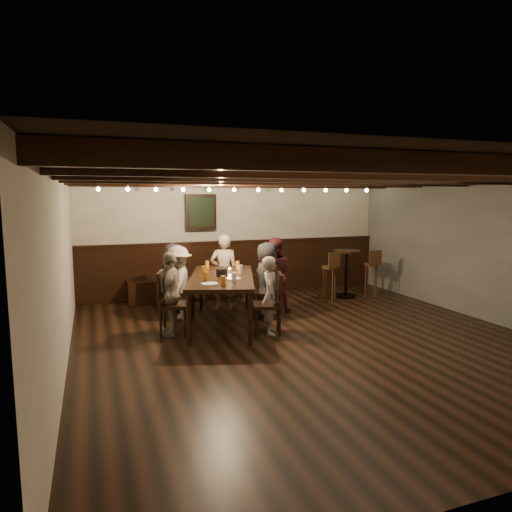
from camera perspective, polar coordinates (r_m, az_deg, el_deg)
name	(u,v)px	position (r m, az deg, el deg)	size (l,w,h in m)	color
room	(243,251)	(8.37, -1.59, 0.67)	(7.00, 7.00, 7.00)	black
dining_table	(222,280)	(7.28, -4.29, -3.00)	(1.59, 2.36, 0.81)	black
chair_left_near	(181,302)	(7.87, -9.41, -5.66)	(0.54, 0.54, 0.95)	black
chair_left_far	(173,315)	(7.00, -10.33, -7.31)	(0.55, 0.55, 0.96)	black
chair_right_near	(265,301)	(7.82, 1.16, -5.71)	(0.53, 0.53, 0.92)	black
chair_right_far	(269,315)	(6.95, 1.60, -7.40)	(0.53, 0.53, 0.92)	black
person_bench_left	(173,278)	(8.26, -10.31, -2.70)	(0.61, 0.40, 1.25)	#2B2C2E
person_bench_centre	(224,272)	(8.32, -4.03, -2.03)	(0.51, 0.33, 1.39)	gray
person_bench_right	(274,275)	(8.20, 2.25, -2.34)	(0.65, 0.51, 1.34)	#5A1E26
person_left_near	(178,282)	(7.80, -9.68, -3.28)	(0.81, 0.46, 1.25)	#9F9386
person_left_far	(170,293)	(6.93, -10.64, -4.62)	(0.74, 0.31, 1.26)	#9F937F
person_right_near	(267,280)	(7.75, 1.40, -3.05)	(0.64, 0.41, 1.30)	#252528
person_right_far	(271,295)	(6.88, 1.87, -4.92)	(0.43, 0.28, 1.18)	gray
pint_a	(207,265)	(7.96, -6.13, -1.11)	(0.07, 0.07, 0.14)	#BF7219
pint_b	(238,265)	(7.89, -2.31, -1.15)	(0.07, 0.07, 0.14)	#BF7219
pint_c	(203,271)	(7.37, -6.60, -1.81)	(0.07, 0.07, 0.14)	#BF7219
pint_d	(241,269)	(7.45, -1.94, -1.67)	(0.07, 0.07, 0.14)	silver
pint_e	(206,276)	(6.82, -6.28, -2.56)	(0.07, 0.07, 0.14)	#BF7219
pint_f	(234,277)	(6.71, -2.76, -2.70)	(0.07, 0.07, 0.14)	silver
pint_g	(223,281)	(6.46, -4.11, -3.10)	(0.07, 0.07, 0.14)	#BF7219
plate_near	(210,284)	(6.58, -5.82, -3.47)	(0.24, 0.24, 0.01)	white
plate_far	(233,279)	(6.96, -2.90, -2.84)	(0.24, 0.24, 0.01)	white
condiment_caddy	(222,273)	(7.21, -4.31, -2.08)	(0.15, 0.10, 0.12)	black
candle	(230,271)	(7.55, -3.30, -1.89)	(0.05, 0.05, 0.05)	beige
high_top_table	(346,266)	(9.52, 11.23, -1.29)	(0.55, 0.55, 0.97)	black
bar_stool_left	(329,283)	(9.14, 9.16, -3.33)	(0.31, 0.33, 0.99)	#371E11
bar_stool_right	(371,279)	(9.70, 14.19, -2.84)	(0.31, 0.33, 0.99)	#371E11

